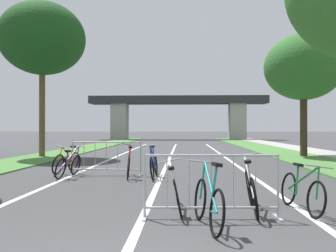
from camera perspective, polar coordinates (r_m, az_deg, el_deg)
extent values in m
cube|color=#477A38|center=(25.76, -13.47, -3.55)|extent=(2.61, 53.21, 0.05)
cube|color=#477A38|center=(25.42, 15.35, -3.59)|extent=(2.61, 53.21, 0.05)
cube|color=#9E9B93|center=(26.06, 20.47, -3.47)|extent=(2.15, 53.21, 0.08)
cube|color=silver|center=(18.43, 0.31, -4.91)|extent=(0.14, 30.78, 0.01)
cube|color=silver|center=(18.54, 8.95, -4.88)|extent=(0.14, 30.78, 0.01)
cube|color=silver|center=(18.74, -8.24, -4.83)|extent=(0.14, 30.78, 0.01)
cube|color=#2D2D30|center=(47.09, 1.58, 4.06)|extent=(22.61, 3.05, 0.96)
cube|color=#9E9B93|center=(47.67, -7.54, 0.66)|extent=(2.01, 2.40, 4.60)
cube|color=#9E9B93|center=(47.45, 10.74, 0.67)|extent=(2.01, 2.40, 4.60)
cylinder|color=brown|center=(19.61, -19.05, 1.82)|extent=(0.30, 0.30, 4.41)
ellipsoid|color=#194719|center=(20.12, -19.03, 12.79)|extent=(4.34, 4.34, 3.69)
cylinder|color=#3D2D1E|center=(19.81, 20.40, -0.08)|extent=(0.36, 0.36, 3.11)
ellipsoid|color=#2D6628|center=(20.06, 20.38, 8.63)|extent=(3.96, 3.96, 3.36)
cylinder|color=#ADADB2|center=(6.04, -3.67, -9.38)|extent=(0.04, 0.04, 1.05)
cube|color=#ADADB2|center=(6.14, -3.67, -14.09)|extent=(0.08, 0.44, 0.03)
cylinder|color=#ADADB2|center=(6.28, 16.77, -9.01)|extent=(0.04, 0.04, 1.05)
cube|color=#ADADB2|center=(6.38, 16.78, -13.54)|extent=(0.08, 0.44, 0.03)
cylinder|color=#ADADB2|center=(6.01, 6.76, -4.57)|extent=(2.17, 0.13, 0.04)
cylinder|color=#ADADB2|center=(6.13, 6.77, -12.52)|extent=(2.17, 0.13, 0.04)
cylinder|color=#ADADB2|center=(6.01, -0.19, -8.55)|extent=(0.02, 0.02, 0.87)
cylinder|color=#ADADB2|center=(6.02, 3.30, -8.54)|extent=(0.02, 0.02, 0.87)
cylinder|color=#ADADB2|center=(6.05, 6.76, -8.49)|extent=(0.02, 0.02, 0.87)
cylinder|color=#ADADB2|center=(6.10, 10.18, -8.42)|extent=(0.02, 0.02, 0.87)
cylinder|color=#ADADB2|center=(6.18, 13.52, -8.32)|extent=(0.02, 0.02, 0.87)
cylinder|color=#ADADB2|center=(11.95, -14.64, -4.88)|extent=(0.04, 0.04, 1.05)
cube|color=#ADADB2|center=(12.00, -14.65, -7.30)|extent=(0.08, 0.44, 0.03)
cylinder|color=#ADADB2|center=(11.39, -4.29, -5.11)|extent=(0.04, 0.04, 1.05)
cube|color=#ADADB2|center=(11.44, -4.29, -7.66)|extent=(0.08, 0.44, 0.03)
cylinder|color=#ADADB2|center=(11.59, -9.59, -2.52)|extent=(2.17, 0.16, 0.04)
cylinder|color=#ADADB2|center=(11.66, -9.59, -6.70)|extent=(2.17, 0.16, 0.04)
cylinder|color=#ADADB2|center=(11.83, -12.99, -4.49)|extent=(0.02, 0.02, 0.87)
cylinder|color=#ADADB2|center=(11.72, -11.30, -4.53)|extent=(0.02, 0.02, 0.87)
cylinder|color=#ADADB2|center=(11.62, -9.59, -4.57)|extent=(0.02, 0.02, 0.87)
cylinder|color=#ADADB2|center=(11.53, -7.85, -4.60)|extent=(0.02, 0.02, 0.87)
cylinder|color=#ADADB2|center=(11.45, -6.08, -4.63)|extent=(0.02, 0.02, 0.87)
torus|color=black|center=(11.48, -1.94, -6.02)|extent=(0.13, 0.67, 0.67)
torus|color=black|center=(10.43, -2.51, -6.60)|extent=(0.13, 0.67, 0.67)
cylinder|color=#1E389E|center=(10.95, -2.37, -4.61)|extent=(0.13, 1.03, 0.68)
cylinder|color=#1E389E|center=(11.16, -2.23, -4.84)|extent=(0.11, 0.13, 0.63)
cylinder|color=#1E389E|center=(11.31, -2.01, -6.24)|extent=(0.03, 0.34, 0.08)
cylinder|color=#1E389E|center=(10.42, -2.68, -4.83)|extent=(0.11, 0.10, 0.65)
cube|color=black|center=(11.18, -2.37, -3.22)|extent=(0.11, 0.24, 0.06)
cylinder|color=#99999E|center=(10.43, -2.84, -3.06)|extent=(0.51, 0.04, 0.08)
torus|color=black|center=(10.92, -16.41, -6.40)|extent=(0.26, 0.65, 0.63)
torus|color=black|center=(11.86, -14.18, -5.91)|extent=(0.26, 0.65, 0.63)
cylinder|color=#662884|center=(11.31, -15.00, -4.65)|extent=(0.30, 1.00, 0.64)
cylinder|color=#662884|center=(11.14, -15.52, -5.14)|extent=(0.15, 0.14, 0.54)
cylinder|color=#662884|center=(11.07, -16.05, -6.43)|extent=(0.06, 0.34, 0.07)
cylinder|color=#662884|center=(11.79, -13.94, -4.47)|extent=(0.17, 0.11, 0.61)
cube|color=black|center=(11.07, -15.33, -3.79)|extent=(0.14, 0.25, 0.07)
cylinder|color=#99999E|center=(11.72, -13.69, -3.02)|extent=(0.43, 0.08, 0.12)
torus|color=black|center=(10.49, -6.17, -6.56)|extent=(0.21, 0.68, 0.67)
torus|color=black|center=(11.54, -6.21, -5.99)|extent=(0.21, 0.68, 0.67)
cylinder|color=red|center=(10.96, -6.03, -4.67)|extent=(0.14, 1.03, 0.65)
cylinder|color=red|center=(10.76, -6.04, -4.97)|extent=(0.12, 0.11, 0.64)
cylinder|color=red|center=(10.66, -6.19, -6.59)|extent=(0.09, 0.34, 0.08)
cylinder|color=red|center=(11.49, -6.06, -4.47)|extent=(0.11, 0.08, 0.62)
cube|color=black|center=(10.71, -5.88, -3.30)|extent=(0.14, 0.25, 0.06)
cylinder|color=#99999E|center=(11.45, -5.91, -2.94)|extent=(0.47, 0.10, 0.07)
torus|color=black|center=(5.09, 7.63, -13.31)|extent=(0.23, 0.67, 0.66)
torus|color=black|center=(6.03, 5.04, -11.26)|extent=(0.23, 0.67, 0.66)
cylinder|color=#197A7F|center=(5.49, 6.63, -9.17)|extent=(0.15, 0.96, 0.63)
cylinder|color=#197A7F|center=(5.31, 7.14, -9.58)|extent=(0.14, 0.10, 0.68)
cylinder|color=#197A7F|center=(5.24, 7.12, -13.20)|extent=(0.09, 0.32, 0.08)
cylinder|color=#197A7F|center=(5.96, 5.42, -8.46)|extent=(0.12, 0.08, 0.60)
cube|color=black|center=(5.24, 7.64, -5.97)|extent=(0.15, 0.26, 0.06)
cylinder|color=#99999E|center=(5.91, 5.79, -5.60)|extent=(0.54, 0.13, 0.09)
torus|color=black|center=(6.08, 1.49, -11.24)|extent=(0.20, 0.66, 0.64)
torus|color=black|center=(7.11, 1.09, -9.64)|extent=(0.20, 0.66, 0.64)
cylinder|color=silver|center=(6.52, 0.81, -8.14)|extent=(0.21, 1.02, 0.56)
cylinder|color=silver|center=(6.33, 0.97, -8.85)|extent=(0.15, 0.13, 0.53)
cylinder|color=silver|center=(6.25, 1.46, -11.16)|extent=(0.04, 0.34, 0.08)
cylinder|color=silver|center=(7.04, 0.66, -7.56)|extent=(0.15, 0.10, 0.53)
cube|color=black|center=(6.26, 0.50, -6.56)|extent=(0.12, 0.25, 0.07)
cylinder|color=#99999E|center=(6.99, 0.23, -5.44)|extent=(0.45, 0.06, 0.12)
torus|color=black|center=(6.14, 13.31, -10.92)|extent=(0.21, 0.70, 0.69)
torus|color=black|center=(7.22, 12.51, -9.33)|extent=(0.21, 0.70, 0.69)
cylinder|color=#B7B7BC|center=(6.60, 12.49, -7.45)|extent=(0.05, 1.07, 0.66)
cylinder|color=#B7B7BC|center=(6.40, 12.71, -8.16)|extent=(0.15, 0.12, 0.62)
cylinder|color=#B7B7BC|center=(6.32, 13.20, -10.86)|extent=(0.07, 0.36, 0.08)
cylinder|color=#B7B7BC|center=(7.15, 12.15, -6.90)|extent=(0.14, 0.08, 0.63)
cube|color=black|center=(6.33, 12.32, -5.45)|extent=(0.13, 0.25, 0.06)
cylinder|color=#99999E|center=(7.09, 11.80, -4.44)|extent=(0.49, 0.08, 0.10)
torus|color=black|center=(7.48, 18.29, -9.25)|extent=(0.21, 0.64, 0.62)
torus|color=black|center=(6.51, 22.12, -10.59)|extent=(0.21, 0.64, 0.62)
cylinder|color=#1E7238|center=(6.99, 20.26, -7.68)|extent=(0.25, 1.05, 0.57)
cylinder|color=#1E7238|center=(7.18, 19.50, -7.85)|extent=(0.12, 0.14, 0.54)
cylinder|color=#1E7238|center=(7.33, 18.81, -9.62)|extent=(0.07, 0.35, 0.07)
cylinder|color=#1E7238|center=(6.51, 22.31, -8.23)|extent=(0.11, 0.10, 0.54)
cube|color=black|center=(7.20, 19.65, -5.70)|extent=(0.14, 0.25, 0.06)
cylinder|color=#99999E|center=(6.51, 22.50, -5.87)|extent=(0.49, 0.09, 0.10)
torus|color=black|center=(12.91, -14.47, -5.40)|extent=(0.32, 0.68, 0.66)
torus|color=black|center=(12.05, -16.77, -5.76)|extent=(0.32, 0.68, 0.66)
cylinder|color=orange|center=(12.45, -15.29, -4.32)|extent=(0.13, 0.98, 0.59)
cylinder|color=orange|center=(12.62, -14.89, -4.45)|extent=(0.18, 0.09, 0.58)
cylinder|color=orange|center=(12.77, -14.83, -5.57)|extent=(0.10, 0.32, 0.08)
cylinder|color=orange|center=(12.02, -16.48, -4.46)|extent=(0.16, 0.06, 0.56)
cube|color=black|center=(12.60, -14.58, -3.16)|extent=(0.16, 0.26, 0.07)
cylinder|color=#99999E|center=(11.99, -16.18, -3.15)|extent=(0.54, 0.14, 0.14)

